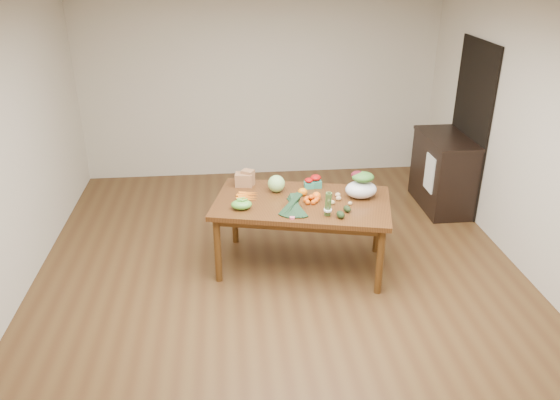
{
  "coord_description": "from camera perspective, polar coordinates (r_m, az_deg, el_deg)",
  "views": [
    {
      "loc": [
        -0.48,
        -4.57,
        3.07
      ],
      "look_at": [
        -0.02,
        0.0,
        0.93
      ],
      "focal_mm": 35.0,
      "sensor_mm": 36.0,
      "label": 1
    }
  ],
  "objects": [
    {
      "name": "orange_c",
      "position": [
        5.49,
        3.83,
        0.43
      ],
      "size": [
        0.09,
        0.09,
        0.09
      ],
      "primitive_type": "sphere",
      "color": "orange",
      "rests_on": "dining_table"
    },
    {
      "name": "doorway_dark",
      "position": [
        7.14,
        19.19,
        7.14
      ],
      "size": [
        0.02,
        1.0,
        2.1
      ],
      "primitive_type": "cube",
      "color": "black",
      "rests_on": "floor"
    },
    {
      "name": "salad_bag",
      "position": [
        5.56,
        8.49,
        1.43
      ],
      "size": [
        0.37,
        0.31,
        0.25
      ],
      "primitive_type": null,
      "rotation": [
        0.0,
        0.0,
        -0.24
      ],
      "color": "silver",
      "rests_on": "dining_table"
    },
    {
      "name": "carrots",
      "position": [
        5.56,
        -3.39,
        0.43
      ],
      "size": [
        0.26,
        0.26,
        0.03
      ],
      "primitive_type": null,
      "rotation": [
        0.0,
        0.0,
        -0.24
      ],
      "color": "orange",
      "rests_on": "dining_table"
    },
    {
      "name": "potato_b",
      "position": [
        5.42,
        5.49,
        -0.25
      ],
      "size": [
        0.05,
        0.05,
        0.04
      ],
      "primitive_type": "ellipsoid",
      "color": "tan",
      "rests_on": "dining_table"
    },
    {
      "name": "potato_c",
      "position": [
        5.51,
        6.14,
        0.18
      ],
      "size": [
        0.06,
        0.05,
        0.05
      ],
      "primitive_type": "ellipsoid",
      "color": "tan",
      "rests_on": "dining_table"
    },
    {
      "name": "potato_e",
      "position": [
        5.42,
        7.32,
        -0.34
      ],
      "size": [
        0.04,
        0.04,
        0.04
      ],
      "primitive_type": "ellipsoid",
      "color": "tan",
      "rests_on": "dining_table"
    },
    {
      "name": "paper_bag",
      "position": [
        5.8,
        -3.8,
        2.28
      ],
      "size": [
        0.28,
        0.25,
        0.17
      ],
      "primitive_type": null,
      "rotation": [
        0.0,
        0.0,
        -0.24
      ],
      "color": "#9B6845",
      "rests_on": "dining_table"
    },
    {
      "name": "dish_towel",
      "position": [
        6.93,
        15.35,
        2.72
      ],
      "size": [
        0.02,
        0.28,
        0.45
      ],
      "primitive_type": "cube",
      "color": "white",
      "rests_on": "cabinet"
    },
    {
      "name": "dining_table",
      "position": [
        5.65,
        2.26,
        -3.54
      ],
      "size": [
        1.92,
        1.35,
        0.75
      ],
      "primitive_type": "cube",
      "rotation": [
        0.0,
        0.0,
        -0.24
      ],
      "color": "#562F14",
      "rests_on": "floor"
    },
    {
      "name": "cabinet",
      "position": [
        7.23,
        16.65,
        2.81
      ],
      "size": [
        0.52,
        1.02,
        0.94
      ],
      "primitive_type": "cube",
      "color": "black",
      "rests_on": "floor"
    },
    {
      "name": "mandarin_cluster",
      "position": [
        5.45,
        3.28,
        0.2
      ],
      "size": [
        0.22,
        0.22,
        0.08
      ],
      "primitive_type": null,
      "rotation": [
        0.0,
        0.0,
        -0.24
      ],
      "color": "#EF530E",
      "rests_on": "dining_table"
    },
    {
      "name": "floor",
      "position": [
        5.53,
        0.23,
        -8.75
      ],
      "size": [
        6.0,
        6.0,
        0.0
      ],
      "primitive_type": "plane",
      "color": "#54391D",
      "rests_on": "ground"
    },
    {
      "name": "room_walls",
      "position": [
        4.91,
        0.25,
        4.47
      ],
      "size": [
        5.02,
        6.02,
        2.7
      ],
      "color": "beige",
      "rests_on": "floor"
    },
    {
      "name": "avocado_a",
      "position": [
        5.15,
        6.34,
        -1.53
      ],
      "size": [
        0.1,
        0.12,
        0.07
      ],
      "primitive_type": "ellipsoid",
      "rotation": [
        0.0,
        0.0,
        0.3
      ],
      "color": "black",
      "rests_on": "dining_table"
    },
    {
      "name": "orange_b",
      "position": [
        5.58,
        2.46,
        0.85
      ],
      "size": [
        0.08,
        0.08,
        0.08
      ],
      "primitive_type": "sphere",
      "color": "orange",
      "rests_on": "dining_table"
    },
    {
      "name": "strawberry_basket_b",
      "position": [
        5.79,
        3.74,
        1.88
      ],
      "size": [
        0.14,
        0.14,
        0.11
      ],
      "primitive_type": null,
      "rotation": [
        0.0,
        0.0,
        -0.24
      ],
      "color": "#B7110C",
      "rests_on": "dining_table"
    },
    {
      "name": "strawberry_basket_a",
      "position": [
        5.77,
        3.03,
        1.69
      ],
      "size": [
        0.11,
        0.11,
        0.09
      ],
      "primitive_type": null,
      "rotation": [
        0.0,
        0.0,
        -0.24
      ],
      "color": "red",
      "rests_on": "dining_table"
    },
    {
      "name": "cabbage",
      "position": [
        5.65,
        -0.38,
        1.72
      ],
      "size": [
        0.18,
        0.18,
        0.18
      ],
      "primitive_type": "sphere",
      "color": "#9CD97D",
      "rests_on": "dining_table"
    },
    {
      "name": "snap_pea_bag",
      "position": [
        5.3,
        -4.04,
        -0.48
      ],
      "size": [
        0.2,
        0.15,
        0.09
      ],
      "primitive_type": "ellipsoid",
      "color": "#6FB43D",
      "rests_on": "dining_table"
    },
    {
      "name": "potato_a",
      "position": [
        5.45,
        5.17,
        -0.11
      ],
      "size": [
        0.05,
        0.04,
        0.04
      ],
      "primitive_type": "ellipsoid",
      "color": "#D1BA78",
      "rests_on": "dining_table"
    },
    {
      "name": "orange_a",
      "position": [
        5.58,
        2.3,
        0.85
      ],
      "size": [
        0.08,
        0.08,
        0.08
      ],
      "primitive_type": "sphere",
      "color": "orange",
      "rests_on": "dining_table"
    },
    {
      "name": "kale_bunch",
      "position": [
        5.17,
        1.42,
        -0.68
      ],
      "size": [
        0.4,
        0.46,
        0.16
      ],
      "primitive_type": null,
      "rotation": [
        0.0,
        0.0,
        -0.24
      ],
      "color": "black",
      "rests_on": "dining_table"
    },
    {
      "name": "avocado_b",
      "position": [
        5.27,
        7.03,
        -0.92
      ],
      "size": [
        0.09,
        0.11,
        0.06
      ],
      "primitive_type": "ellipsoid",
      "rotation": [
        0.0,
        0.0,
        0.3
      ],
      "color": "black",
      "rests_on": "dining_table"
    },
    {
      "name": "asparagus_bundle",
      "position": [
        5.13,
        5.05,
        -0.43
      ],
      "size": [
        0.1,
        0.13,
        0.26
      ],
      "primitive_type": null,
      "rotation": [
        0.15,
        0.0,
        -0.24
      ],
      "color": "#4E7435",
      "rests_on": "dining_table"
    },
    {
      "name": "potato_d",
      "position": [
        5.58,
        6.06,
        0.54
      ],
      "size": [
        0.06,
        0.05,
        0.05
      ],
      "primitive_type": "ellipsoid",
      "color": "#D7B67C",
      "rests_on": "dining_table"
    }
  ]
}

